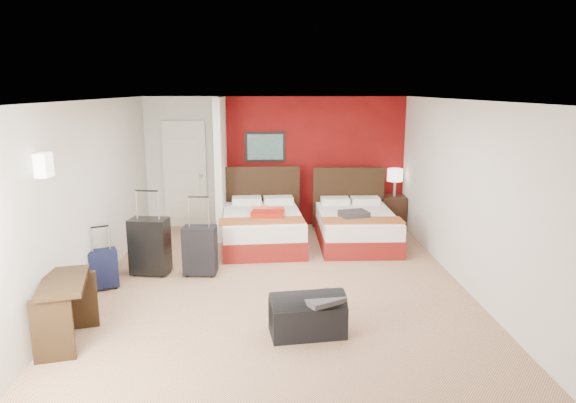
{
  "coord_description": "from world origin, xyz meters",
  "views": [
    {
      "loc": [
        -0.14,
        -6.67,
        2.65
      ],
      "look_at": [
        0.15,
        0.8,
        1.0
      ],
      "focal_mm": 32.12,
      "sensor_mm": 36.0,
      "label": 1
    }
  ],
  "objects_px": {
    "nightstand": "(393,212)",
    "table_lamp": "(395,183)",
    "red_suitcase_open": "(268,212)",
    "suitcase_navy": "(103,271)",
    "desk": "(66,312)",
    "duffel_bag": "(307,317)",
    "bed_left": "(262,229)",
    "bed_right": "(356,228)",
    "suitcase_black": "(150,248)",
    "suitcase_charcoal": "(200,252)"
  },
  "relations": [
    {
      "from": "nightstand",
      "to": "table_lamp",
      "type": "bearing_deg",
      "value": 0.0
    },
    {
      "from": "red_suitcase_open",
      "to": "suitcase_navy",
      "type": "xyz_separation_m",
      "value": [
        -2.21,
        -1.8,
        -0.36
      ]
    },
    {
      "from": "suitcase_navy",
      "to": "table_lamp",
      "type": "bearing_deg",
      "value": 8.15
    },
    {
      "from": "desk",
      "to": "duffel_bag",
      "type": "bearing_deg",
      "value": -10.9
    },
    {
      "from": "bed_left",
      "to": "bed_right",
      "type": "bearing_deg",
      "value": -3.43
    },
    {
      "from": "nightstand",
      "to": "desk",
      "type": "xyz_separation_m",
      "value": [
        -4.54,
        -4.52,
        0.05
      ]
    },
    {
      "from": "bed_left",
      "to": "duffel_bag",
      "type": "bearing_deg",
      "value": -84.91
    },
    {
      "from": "bed_right",
      "to": "suitcase_navy",
      "type": "distance_m",
      "value": 4.2
    },
    {
      "from": "nightstand",
      "to": "duffel_bag",
      "type": "height_order",
      "value": "nightstand"
    },
    {
      "from": "suitcase_black",
      "to": "suitcase_navy",
      "type": "distance_m",
      "value": 0.76
    },
    {
      "from": "suitcase_black",
      "to": "desk",
      "type": "bearing_deg",
      "value": -92.37
    },
    {
      "from": "red_suitcase_open",
      "to": "nightstand",
      "type": "height_order",
      "value": "red_suitcase_open"
    },
    {
      "from": "bed_right",
      "to": "suitcase_charcoal",
      "type": "distance_m",
      "value": 2.89
    },
    {
      "from": "red_suitcase_open",
      "to": "suitcase_navy",
      "type": "relative_size",
      "value": 1.45
    },
    {
      "from": "table_lamp",
      "to": "bed_left",
      "type": "bearing_deg",
      "value": -156.82
    },
    {
      "from": "bed_right",
      "to": "suitcase_charcoal",
      "type": "bearing_deg",
      "value": -149.85
    },
    {
      "from": "bed_left",
      "to": "table_lamp",
      "type": "distance_m",
      "value": 2.82
    },
    {
      "from": "bed_right",
      "to": "desk",
      "type": "height_order",
      "value": "desk"
    },
    {
      "from": "suitcase_navy",
      "to": "nightstand",
      "type": "bearing_deg",
      "value": 8.15
    },
    {
      "from": "red_suitcase_open",
      "to": "desk",
      "type": "relative_size",
      "value": 0.86
    },
    {
      "from": "nightstand",
      "to": "bed_left",
      "type": "bearing_deg",
      "value": -152.59
    },
    {
      "from": "table_lamp",
      "to": "duffel_bag",
      "type": "height_order",
      "value": "table_lamp"
    },
    {
      "from": "suitcase_black",
      "to": "suitcase_charcoal",
      "type": "xyz_separation_m",
      "value": [
        0.72,
        -0.06,
        -0.05
      ]
    },
    {
      "from": "bed_right",
      "to": "suitcase_black",
      "type": "bearing_deg",
      "value": -156.56
    },
    {
      "from": "nightstand",
      "to": "table_lamp",
      "type": "relative_size",
      "value": 1.17
    },
    {
      "from": "suitcase_navy",
      "to": "bed_right",
      "type": "bearing_deg",
      "value": 2.53
    },
    {
      "from": "table_lamp",
      "to": "suitcase_navy",
      "type": "bearing_deg",
      "value": -147.28
    },
    {
      "from": "table_lamp",
      "to": "desk",
      "type": "xyz_separation_m",
      "value": [
        -4.54,
        -4.52,
        -0.52
      ]
    },
    {
      "from": "red_suitcase_open",
      "to": "bed_left",
      "type": "bearing_deg",
      "value": 142.3
    },
    {
      "from": "bed_right",
      "to": "nightstand",
      "type": "distance_m",
      "value": 1.4
    },
    {
      "from": "red_suitcase_open",
      "to": "table_lamp",
      "type": "distance_m",
      "value": 2.72
    },
    {
      "from": "suitcase_charcoal",
      "to": "desk",
      "type": "bearing_deg",
      "value": -115.11
    },
    {
      "from": "suitcase_black",
      "to": "duffel_bag",
      "type": "bearing_deg",
      "value": -33.88
    },
    {
      "from": "suitcase_navy",
      "to": "red_suitcase_open",
      "type": "bearing_deg",
      "value": 14.55
    },
    {
      "from": "red_suitcase_open",
      "to": "table_lamp",
      "type": "bearing_deg",
      "value": 33.27
    },
    {
      "from": "red_suitcase_open",
      "to": "duffel_bag",
      "type": "xyz_separation_m",
      "value": [
        0.43,
        -3.22,
        -0.41
      ]
    },
    {
      "from": "suitcase_charcoal",
      "to": "bed_right",
      "type": "bearing_deg",
      "value": 33.94
    },
    {
      "from": "bed_left",
      "to": "suitcase_navy",
      "type": "height_order",
      "value": "bed_left"
    },
    {
      "from": "suitcase_black",
      "to": "desk",
      "type": "distance_m",
      "value": 2.12
    },
    {
      "from": "red_suitcase_open",
      "to": "nightstand",
      "type": "distance_m",
      "value": 2.72
    },
    {
      "from": "bed_right",
      "to": "red_suitcase_open",
      "type": "xyz_separation_m",
      "value": [
        -1.53,
        -0.11,
        0.34
      ]
    },
    {
      "from": "bed_right",
      "to": "suitcase_black",
      "type": "distance_m",
      "value": 3.51
    },
    {
      "from": "table_lamp",
      "to": "suitcase_black",
      "type": "xyz_separation_m",
      "value": [
        -4.13,
        -2.44,
        -0.48
      ]
    },
    {
      "from": "table_lamp",
      "to": "nightstand",
      "type": "bearing_deg",
      "value": 0.0
    },
    {
      "from": "table_lamp",
      "to": "suitcase_navy",
      "type": "distance_m",
      "value": 5.55
    },
    {
      "from": "bed_left",
      "to": "red_suitcase_open",
      "type": "distance_m",
      "value": 0.36
    },
    {
      "from": "bed_right",
      "to": "table_lamp",
      "type": "height_order",
      "value": "table_lamp"
    },
    {
      "from": "nightstand",
      "to": "suitcase_navy",
      "type": "relative_size",
      "value": 1.21
    },
    {
      "from": "desk",
      "to": "bed_left",
      "type": "bearing_deg",
      "value": 46.15
    },
    {
      "from": "bed_right",
      "to": "suitcase_charcoal",
      "type": "relative_size",
      "value": 2.65
    }
  ]
}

